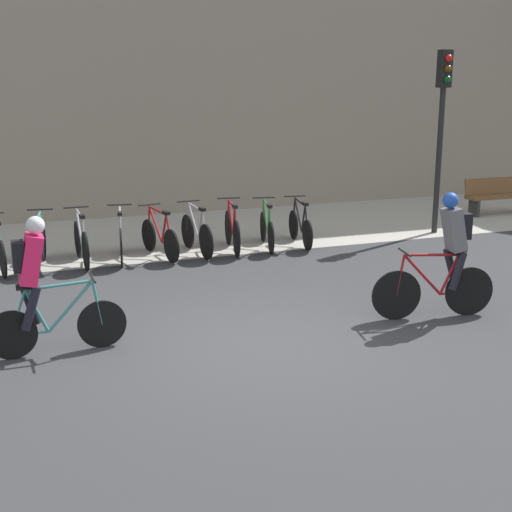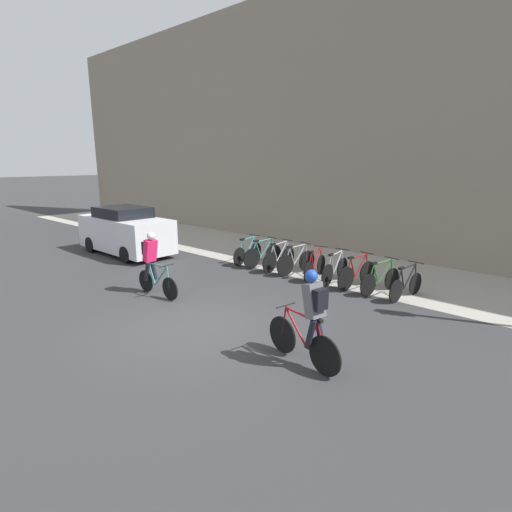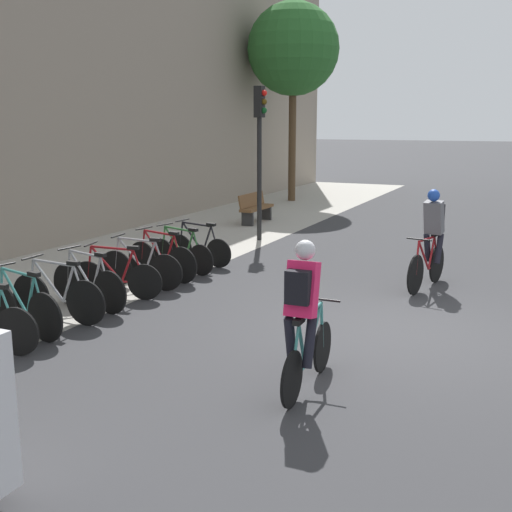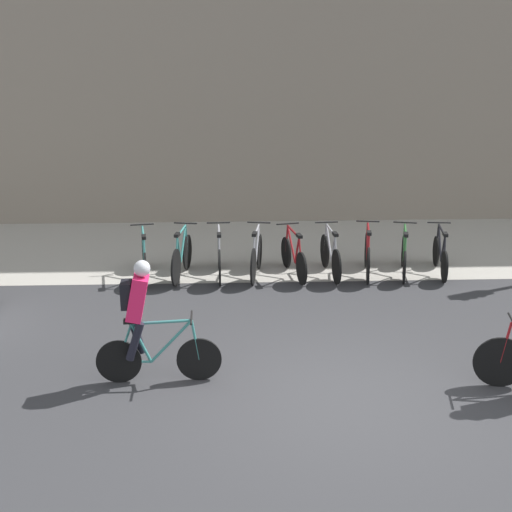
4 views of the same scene
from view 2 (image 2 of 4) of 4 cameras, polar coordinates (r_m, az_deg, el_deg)
The scene contains 15 objects.
ground at distance 9.15m, azimuth -8.12°, elevation -9.81°, with size 200.00×200.00×0.00m, color #333335.
kerb_strip at distance 14.19m, azimuth 13.22°, elevation -1.60°, with size 44.00×4.50×0.01m, color #A39E93.
building_facade at distance 16.11m, azimuth 18.93°, elevation 18.62°, with size 44.00×0.60×10.49m, color gray.
cyclist_pink at distance 11.19m, azimuth -14.63°, elevation -0.70°, with size 1.71×0.46×1.75m.
cyclist_grey at distance 7.07m, azimuth 7.76°, elevation -8.65°, with size 1.78×0.55×1.80m.
parked_bike_0 at distance 14.38m, azimuth -1.19°, elevation 0.56°, with size 0.46×1.69×0.96m.
parked_bike_1 at distance 13.91m, azimuth 0.98°, elevation 0.19°, with size 0.46×1.67×0.99m.
parked_bike_2 at distance 13.46m, azimuth 3.30°, elevation -0.29°, with size 0.46×1.73×0.98m.
parked_bike_3 at distance 13.03m, azimuth 5.78°, elevation -0.79°, with size 0.46×1.66×0.98m.
parked_bike_4 at distance 12.63m, azimuth 8.43°, elevation -1.43°, with size 0.50×1.65×0.95m.
parked_bike_5 at distance 12.26m, azimuth 11.24°, elevation -1.92°, with size 0.46×1.69×0.97m.
parked_bike_6 at distance 11.93m, azimuth 14.21°, elevation -2.47°, with size 0.46×1.69×0.98m.
parked_bike_7 at distance 11.63m, azimuth 17.34°, elevation -3.20°, with size 0.51×1.65×0.95m.
parked_bike_8 at distance 11.37m, azimuth 20.65°, elevation -3.87°, with size 0.46×1.61×0.94m.
parked_car at distance 16.55m, azimuth -18.14°, elevation 3.36°, with size 4.30×1.84×1.85m.
Camera 2 is at (6.52, -5.33, 3.58)m, focal length 28.00 mm.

